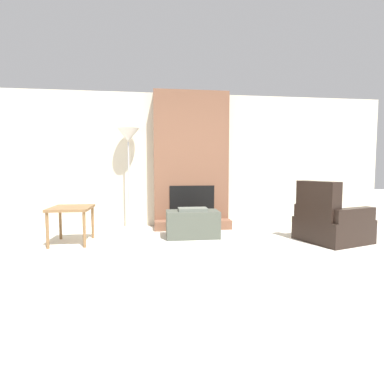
{
  "coord_description": "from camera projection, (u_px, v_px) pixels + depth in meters",
  "views": [
    {
      "loc": [
        -0.71,
        -3.01,
        1.13
      ],
      "look_at": [
        0.0,
        2.63,
        0.69
      ],
      "focal_mm": 28.0,
      "sensor_mm": 36.0,
      "label": 1
    }
  ],
  "objects": [
    {
      "name": "ground_plane",
      "position": [
        223.0,
        276.0,
        3.15
      ],
      "size": [
        24.0,
        24.0,
        0.0
      ],
      "primitive_type": "plane",
      "color": "beige"
    },
    {
      "name": "wall_back",
      "position": [
        190.0,
        160.0,
        6.0
      ],
      "size": [
        8.1,
        0.06,
        2.6
      ],
      "primitive_type": "cube",
      "color": "beige",
      "rests_on": "ground_plane"
    },
    {
      "name": "fireplace",
      "position": [
        191.0,
        164.0,
        5.8
      ],
      "size": [
        1.43,
        0.62,
        2.6
      ],
      "color": "brown",
      "rests_on": "ground_plane"
    },
    {
      "name": "ottoman",
      "position": [
        193.0,
        224.0,
        4.92
      ],
      "size": [
        0.86,
        0.45,
        0.49
      ],
      "color": "#474C42",
      "rests_on": "ground_plane"
    },
    {
      "name": "armchair",
      "position": [
        329.0,
        224.0,
        4.63
      ],
      "size": [
        1.09,
        1.07,
        0.94
      ],
      "rotation": [
        0.0,
        0.0,
        1.88
      ],
      "color": "black",
      "rests_on": "ground_plane"
    },
    {
      "name": "side_table",
      "position": [
        71.0,
        212.0,
        4.52
      ],
      "size": [
        0.58,
        0.67,
        0.56
      ],
      "color": "brown",
      "rests_on": "ground_plane"
    },
    {
      "name": "floor_lamp_left",
      "position": [
        128.0,
        139.0,
        5.54
      ],
      "size": [
        0.4,
        0.4,
        1.88
      ],
      "color": "#ADADB2",
      "rests_on": "ground_plane"
    }
  ]
}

